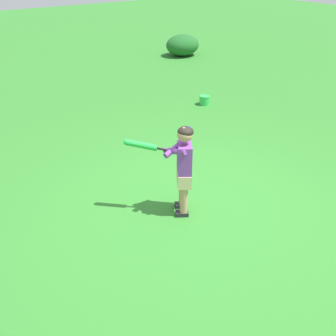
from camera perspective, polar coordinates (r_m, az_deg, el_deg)
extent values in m
plane|color=#2D7528|center=(4.74, 4.44, -5.38)|extent=(40.00, 40.00, 0.00)
cube|color=#232328|center=(4.53, 2.07, -6.72)|extent=(0.17, 0.16, 0.05)
cylinder|color=tan|center=(4.43, 2.37, -4.77)|extent=(0.09, 0.09, 0.34)
cube|color=#232328|center=(4.67, 1.90, -5.50)|extent=(0.17, 0.16, 0.05)
cylinder|color=tan|center=(4.57, 2.19, -3.58)|extent=(0.09, 0.09, 0.34)
cube|color=#C6B284|center=(4.37, 2.34, -1.43)|extent=(0.28, 0.31, 0.16)
cube|color=#753899|center=(4.25, 2.41, 1.48)|extent=(0.26, 0.29, 0.34)
sphere|color=tan|center=(4.12, 2.49, 4.99)|extent=(0.17, 0.17, 0.17)
ellipsoid|color=black|center=(4.11, 2.64, 5.37)|extent=(0.24, 0.24, 0.11)
sphere|color=green|center=(4.20, 0.53, 2.52)|extent=(0.04, 0.04, 0.04)
cylinder|color=black|center=(4.20, -0.70, 2.76)|extent=(0.12, 0.12, 0.05)
cylinder|color=green|center=(4.23, -3.89, 3.37)|extent=(0.29, 0.29, 0.11)
sphere|color=green|center=(4.26, -6.13, 3.79)|extent=(0.07, 0.07, 0.07)
cylinder|color=#753899|center=(4.16, 1.04, 2.48)|extent=(0.13, 0.31, 0.14)
cylinder|color=#753899|center=(4.22, 0.98, 2.90)|extent=(0.31, 0.12, 0.14)
sphere|color=blue|center=(6.65, 3.17, 5.79)|extent=(0.10, 0.10, 0.10)
cylinder|color=green|center=(7.91, 5.39, 9.92)|extent=(0.20, 0.20, 0.18)
torus|color=green|center=(7.88, 5.42, 10.54)|extent=(0.22, 0.22, 0.02)
ellipsoid|color=#1E5B23|center=(11.94, 2.16, 17.66)|extent=(1.02, 0.86, 0.60)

